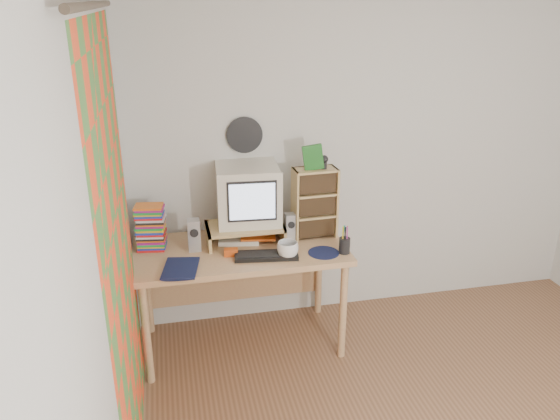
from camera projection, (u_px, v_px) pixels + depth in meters
name	position (u px, v px, depth m)	size (l,w,h in m)	color
back_wall	(370.00, 152.00, 3.99)	(3.50, 3.50, 0.00)	silver
left_wall	(100.00, 299.00, 2.05)	(3.50, 3.50, 0.00)	silver
curtain	(121.00, 265.00, 2.53)	(2.20, 2.20, 0.00)	#EE4821
wall_disc	(244.00, 135.00, 3.72)	(0.25, 0.25, 0.02)	black
desk	(239.00, 262.00, 3.74)	(1.40, 0.70, 0.75)	tan
monitor_riser	(245.00, 229.00, 3.70)	(0.52, 0.30, 0.12)	tan
crt_monitor	(248.00, 195.00, 3.67)	(0.41, 0.41, 0.39)	beige
speaker_left	(194.00, 235.00, 3.57)	(0.08, 0.08, 0.22)	#A5A5AA
speaker_right	(290.00, 227.00, 3.73)	(0.07, 0.07, 0.19)	#A5A5AA
keyboard	(266.00, 256.00, 3.49)	(0.41, 0.14, 0.03)	black
dvd_stack	(151.00, 231.00, 3.57)	(0.18, 0.13, 0.25)	brown
cd_rack	(315.00, 203.00, 3.73)	(0.29, 0.16, 0.49)	tan
mug	(288.00, 250.00, 3.48)	(0.14, 0.14, 0.11)	white
diary	(163.00, 267.00, 3.32)	(0.25, 0.19, 0.05)	#10183D
mousepad	(324.00, 253.00, 3.56)	(0.20, 0.20, 0.00)	#101738
pen_cup	(345.00, 243.00, 3.54)	(0.07, 0.07, 0.15)	black
papers	(246.00, 237.00, 3.75)	(0.27, 0.20, 0.04)	silver
red_box	(231.00, 252.00, 3.52)	(0.09, 0.06, 0.04)	#D14C16
game_box	(313.00, 157.00, 3.59)	(0.13, 0.03, 0.17)	#1C621F
webcam	(324.00, 162.00, 3.63)	(0.05, 0.05, 0.09)	black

